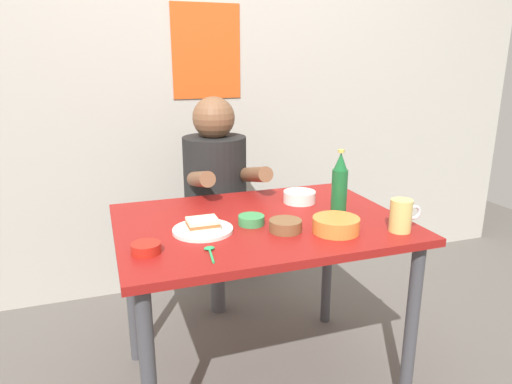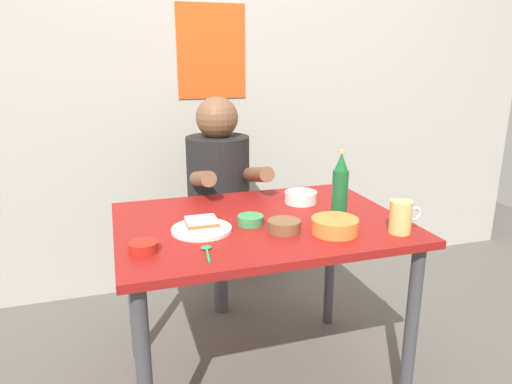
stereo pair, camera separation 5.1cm
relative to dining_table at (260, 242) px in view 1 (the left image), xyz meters
name	(u,v)px [view 1 (the left image)]	position (x,y,z in m)	size (l,w,h in m)	color
ground_plane	(260,380)	(0.00, 0.00, -0.65)	(6.00, 6.00, 0.00)	#59544F
wall_back	(198,67)	(0.00, 1.05, 0.65)	(4.40, 0.09, 2.60)	#ADA89E
dining_table	(260,242)	(0.00, 0.00, 0.00)	(1.10, 0.80, 0.74)	maroon
stool	(217,252)	(-0.02, 0.63, -0.30)	(0.34, 0.34, 0.45)	#4C4C51
person_seated	(216,177)	(-0.02, 0.62, 0.12)	(0.33, 0.56, 0.72)	black
plate_orange	(203,230)	(-0.24, -0.05, 0.10)	(0.22, 0.22, 0.01)	silver
sandwich	(203,224)	(-0.24, -0.05, 0.13)	(0.11, 0.09, 0.04)	beige
beer_mug	(401,215)	(0.44, -0.28, 0.15)	(0.13, 0.08, 0.12)	#D1BC66
beer_bottle	(340,185)	(0.33, -0.02, 0.21)	(0.06, 0.06, 0.26)	#19602D
condiment_bowl_brown	(285,225)	(0.05, -0.14, 0.12)	(0.12, 0.12, 0.04)	brown
sambal_bowl_red	(146,248)	(-0.46, -0.18, 0.11)	(0.10, 0.10, 0.03)	#B21E14
soup_bowl_orange	(336,224)	(0.22, -0.21, 0.12)	(0.17, 0.17, 0.05)	orange
rice_bowl_white	(299,196)	(0.24, 0.16, 0.12)	(0.14, 0.14, 0.05)	silver
dip_bowl_green	(251,220)	(-0.05, -0.04, 0.11)	(0.10, 0.10, 0.03)	#388C4C
spoon	(210,251)	(-0.26, -0.24, 0.10)	(0.04, 0.12, 0.01)	#26A559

